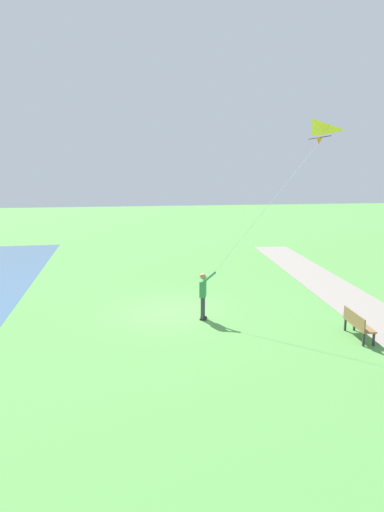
{
  "coord_description": "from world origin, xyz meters",
  "views": [
    {
      "loc": [
        2.21,
        15.46,
        5.19
      ],
      "look_at": [
        -0.51,
        1.5,
        2.49
      ],
      "focal_mm": 29.37,
      "sensor_mm": 36.0,
      "label": 1
    }
  ],
  "objects": [
    {
      "name": "ground_plane",
      "position": [
        0.0,
        0.0,
        0.0
      ],
      "size": [
        120.0,
        120.0,
        0.0
      ],
      "primitive_type": "plane",
      "color": "#569947"
    },
    {
      "name": "park_bench_near_walkway",
      "position": [
        -5.55,
        3.77,
        0.51
      ],
      "size": [
        0.63,
        1.54,
        0.88
      ],
      "color": "olive",
      "rests_on": "ground"
    },
    {
      "name": "walkway_path",
      "position": [
        -7.46,
        2.0,
        0.01
      ],
      "size": [
        6.43,
        32.05,
        0.02
      ],
      "primitive_type": "cube",
      "rotation": [
        0.0,
        0.0,
        -0.13
      ],
      "color": "gray",
      "rests_on": "ground"
    },
    {
      "name": "flying_kite",
      "position": [
        -4.37,
        2.24,
        6.59
      ],
      "size": [
        3.4,
        1.85,
        5.18
      ],
      "color": "yellow"
    },
    {
      "name": "person_kite_flyer",
      "position": [
        -1.03,
        1.01,
        1.05
      ],
      "size": [
        0.63,
        0.5,
        1.83
      ],
      "color": "#232328",
      "rests_on": "ground"
    }
  ]
}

